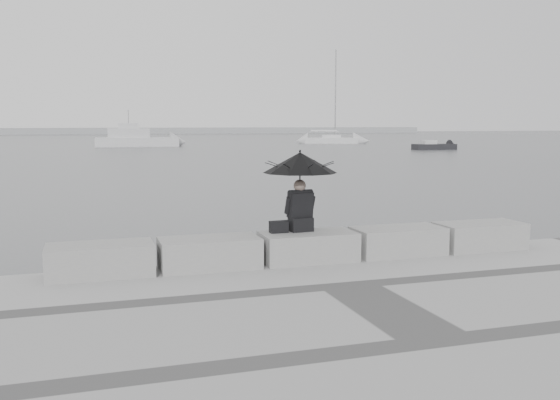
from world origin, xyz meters
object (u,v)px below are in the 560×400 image
object	(u,v)px
seated_person	(300,171)
sailboat_right	(332,140)
motor_cruiser	(137,139)
small_motorboat	(434,147)

from	to	relation	value
seated_person	sailboat_right	xyz separation A→B (m)	(29.71, 70.82, -1.50)
sailboat_right	motor_cruiser	xyz separation A→B (m)	(-26.79, -3.67, 0.36)
sailboat_right	motor_cruiser	world-z (taller)	sailboat_right
sailboat_right	seated_person	bearing A→B (deg)	-88.49
small_motorboat	sailboat_right	bearing A→B (deg)	97.66
seated_person	motor_cruiser	size ratio (longest dim) A/B	0.14
seated_person	motor_cruiser	distance (m)	67.23
seated_person	small_motorboat	xyz separation A→B (m)	(32.51, 48.83, -1.71)
seated_person	sailboat_right	size ratio (longest dim) A/B	0.11
motor_cruiser	sailboat_right	bearing A→B (deg)	11.89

